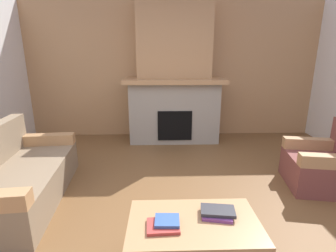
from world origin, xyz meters
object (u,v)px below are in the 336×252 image
object	(u,v)px
couch	(17,178)
armchair	(324,165)
fireplace	(174,82)
coffee_table	(194,227)

from	to	relation	value
couch	armchair	distance (m)	3.76
fireplace	armchair	xyz separation A→B (m)	(1.82, -2.03, -0.87)
couch	coffee_table	world-z (taller)	couch
couch	coffee_table	bearing A→B (deg)	-28.72
couch	fireplace	bearing A→B (deg)	49.14
couch	armchair	size ratio (longest dim) A/B	2.13
fireplace	couch	xyz separation A→B (m)	(-1.93, -2.24, -0.88)
fireplace	coffee_table	distance (m)	3.38
coffee_table	armchair	bearing A→B (deg)	34.24
couch	armchair	bearing A→B (deg)	3.13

